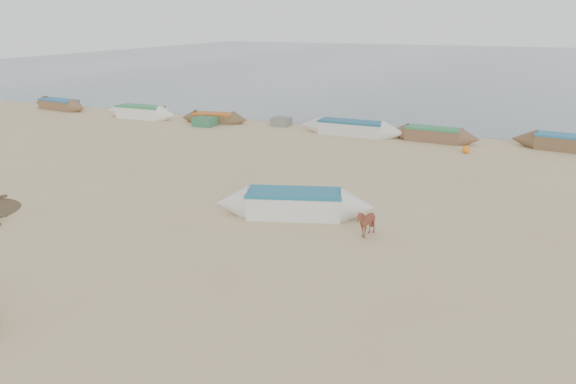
# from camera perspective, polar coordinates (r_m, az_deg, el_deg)

# --- Properties ---
(ground) EXTENTS (140.00, 140.00, 0.00)m
(ground) POSITION_cam_1_polar(r_m,az_deg,el_deg) (17.66, -5.20, -6.67)
(ground) COLOR tan
(ground) RESTS_ON ground
(sea) EXTENTS (160.00, 160.00, 0.00)m
(sea) POSITION_cam_1_polar(r_m,az_deg,el_deg) (96.69, 19.17, 12.20)
(sea) COLOR slate
(sea) RESTS_ON ground
(calf_front) EXTENTS (1.20, 1.18, 1.00)m
(calf_front) POSITION_cam_1_polar(r_m,az_deg,el_deg) (19.24, 7.92, -3.10)
(calf_front) COLOR brown
(calf_front) RESTS_ON ground
(near_canoe) EXTENTS (6.12, 3.20, 0.98)m
(near_canoe) POSITION_cam_1_polar(r_m,az_deg,el_deg) (20.99, 0.64, -1.20)
(near_canoe) COLOR silver
(near_canoe) RESTS_ON ground
(waterline_canoes) EXTENTS (59.99, 3.09, 0.94)m
(waterline_canoes) POSITION_cam_1_polar(r_m,az_deg,el_deg) (35.91, 8.03, 6.38)
(waterline_canoes) COLOR brown
(waterline_canoes) RESTS_ON ground
(beach_clutter) EXTENTS (43.91, 4.19, 0.64)m
(beach_clutter) POSITION_cam_1_polar(r_m,az_deg,el_deg) (34.55, 17.41, 5.10)
(beach_clutter) COLOR #2E6644
(beach_clutter) RESTS_ON ground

